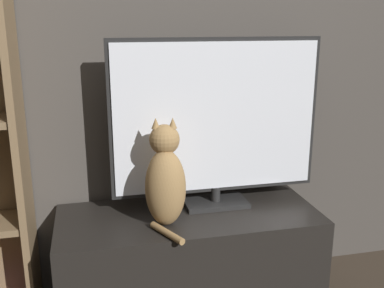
% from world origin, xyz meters
% --- Properties ---
extents(wall_back, '(4.80, 0.05, 2.60)m').
position_xyz_m(wall_back, '(0.00, 1.22, 1.30)').
color(wall_back, '#47423D').
rests_on(wall_back, ground_plane).
extents(tv_stand, '(1.18, 0.49, 0.48)m').
position_xyz_m(tv_stand, '(0.00, 0.93, 0.24)').
color(tv_stand, black).
rests_on(tv_stand, ground_plane).
extents(tv, '(0.97, 0.18, 0.78)m').
position_xyz_m(tv, '(0.15, 1.01, 0.89)').
color(tv, black).
rests_on(tv, tv_stand).
extents(cat, '(0.19, 0.31, 0.46)m').
position_xyz_m(cat, '(-0.12, 0.86, 0.69)').
color(cat, '#997547').
rests_on(cat, tv_stand).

